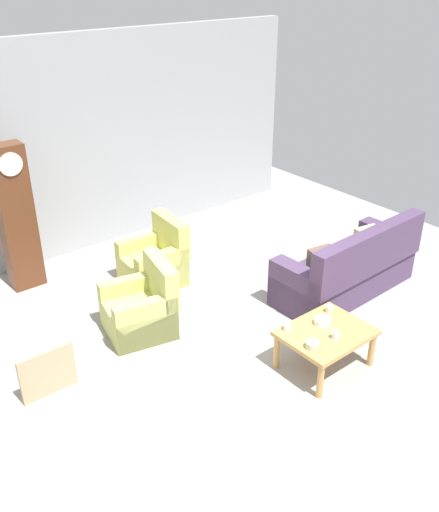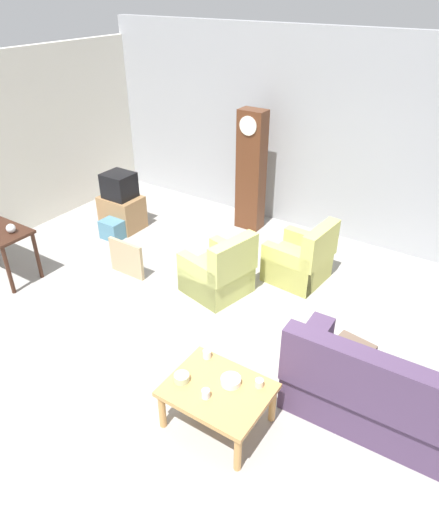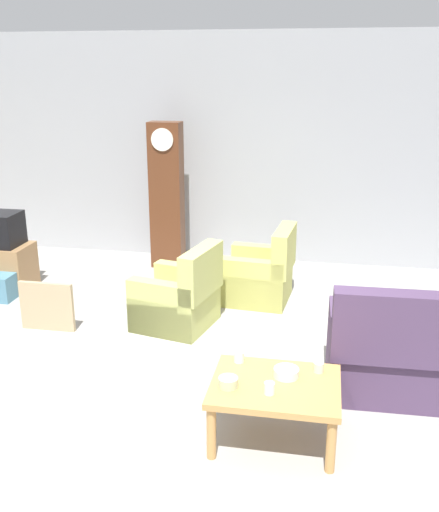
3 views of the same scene
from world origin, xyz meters
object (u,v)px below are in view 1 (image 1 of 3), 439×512
at_px(coffee_table_wood, 326,336).
at_px(grandfather_clock, 17,218).
at_px(couch_floral, 348,270).
at_px(cup_white_porcelain, 287,327).
at_px(armchair_olive_far, 155,262).
at_px(armchair_olive_near, 142,309).
at_px(cup_blue_rimmed, 335,335).
at_px(cup_cream_tall, 329,309).
at_px(bowl_white_stacked, 323,321).
at_px(framed_picture_leaning, 48,373).
at_px(bowl_shallow_green, 313,345).

bearing_deg(coffee_table_wood, grandfather_clock, 116.08).
distance_m(couch_floral, cup_white_porcelain, 1.86).
bearing_deg(grandfather_clock, armchair_olive_far, -36.14).
distance_m(armchair_olive_far, grandfather_clock, 1.94).
height_order(armchair_olive_near, cup_blue_rimmed, armchair_olive_near).
distance_m(grandfather_clock, cup_cream_tall, 4.24).
bearing_deg(armchair_olive_near, bowl_white_stacked, -53.58).
distance_m(coffee_table_wood, cup_blue_rimmed, 0.19).
xyz_separation_m(armchair_olive_far, grandfather_clock, (-1.45, 1.06, 0.71)).
relative_size(grandfather_clock, framed_picture_leaning, 3.38).
distance_m(couch_floral, cup_cream_tall, 1.30).
bearing_deg(framed_picture_leaning, armchair_olive_far, 30.46).
xyz_separation_m(coffee_table_wood, bowl_white_stacked, (0.07, 0.12, 0.10)).
xyz_separation_m(grandfather_clock, cup_cream_tall, (2.19, -3.60, -0.51)).
distance_m(couch_floral, framed_picture_leaning, 4.08).
relative_size(coffee_table_wood, cup_cream_tall, 11.97).
distance_m(armchair_olive_near, cup_cream_tall, 2.24).
relative_size(grandfather_clock, cup_white_porcelain, 23.04).
bearing_deg(cup_cream_tall, armchair_olive_near, 133.20).
height_order(couch_floral, framed_picture_leaning, couch_floral).
relative_size(armchair_olive_far, grandfather_clock, 0.45).
xyz_separation_m(cup_white_porcelain, bowl_white_stacked, (0.39, -0.17, -0.01)).
bearing_deg(armchair_olive_near, armchair_olive_far, 49.03).
height_order(couch_floral, bowl_white_stacked, couch_floral).
xyz_separation_m(armchair_olive_near, coffee_table_wood, (1.21, -1.86, 0.10)).
bearing_deg(bowl_shallow_green, coffee_table_wood, 17.64).
xyz_separation_m(armchair_olive_near, armchair_olive_far, (0.79, 0.91, 0.00)).
bearing_deg(cup_white_porcelain, framed_picture_leaning, 151.81).
height_order(bowl_white_stacked, bowl_shallow_green, bowl_shallow_green).
bearing_deg(bowl_shallow_green, armchair_olive_near, 113.98).
distance_m(armchair_olive_far, cup_white_porcelain, 2.50).
bearing_deg(framed_picture_leaning, couch_floral, -8.94).
height_order(armchair_olive_far, coffee_table_wood, armchair_olive_far).
bearing_deg(armchair_olive_near, bowl_shallow_green, -66.02).
xyz_separation_m(couch_floral, armchair_olive_near, (-2.65, 0.99, -0.05)).
xyz_separation_m(framed_picture_leaning, bowl_white_stacked, (2.66, -1.38, 0.23)).
xyz_separation_m(coffee_table_wood, cup_white_porcelain, (-0.32, 0.28, 0.11)).
relative_size(cup_blue_rimmed, bowl_shallow_green, 0.60).
height_order(framed_picture_leaning, cup_cream_tall, cup_cream_tall).
distance_m(couch_floral, armchair_olive_near, 2.83).
bearing_deg(bowl_shallow_green, cup_blue_rimmed, -7.93).
bearing_deg(bowl_shallow_green, cup_cream_tall, 27.87).
relative_size(cup_white_porcelain, bowl_white_stacked, 0.46).
distance_m(cup_white_porcelain, bowl_white_stacked, 0.42).
xyz_separation_m(cup_blue_rimmed, cup_cream_tall, (0.34, 0.39, -0.01)).
height_order(cup_white_porcelain, cup_blue_rimmed, same).
height_order(framed_picture_leaning, bowl_white_stacked, framed_picture_leaning).
xyz_separation_m(armchair_olive_near, framed_picture_leaning, (-1.37, -0.36, -0.04)).
relative_size(cup_cream_tall, bowl_white_stacked, 0.42).
height_order(cup_white_porcelain, cup_cream_tall, cup_white_porcelain).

